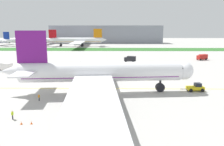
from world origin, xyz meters
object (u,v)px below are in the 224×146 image
Objects in this scene: pushback_tug at (196,87)px; service_truck_catering_van at (130,59)px; ground_crew_marshaller_front at (39,97)px; traffic_cone_port_wing at (31,123)px; parked_airliner_far_right at (79,40)px; service_truck_baggage_loader at (202,57)px; service_truck_fuel_bowser at (5,66)px; ground_crew_wingwalker_port at (12,114)px; traffic_cone_starboard_wing at (21,123)px; airliner_foreground at (99,72)px; parked_airliner_far_centre at (36,41)px.

pushback_tug is 1.09× the size of service_truck_catering_van.
pushback_tug is 39.05m from ground_crew_marshaller_front.
parked_airliner_far_right is (-17.05, 163.08, 4.81)m from traffic_cone_port_wing.
service_truck_baggage_loader is 1.00× the size of service_truck_fuel_bowser.
service_truck_fuel_bowser is at bearing -160.38° from service_truck_baggage_loader.
ground_crew_wingwalker_port is 99.75m from service_truck_baggage_loader.
pushback_tug is 3.75× the size of ground_crew_wingwalker_port.
traffic_cone_starboard_wing is 99.98m from service_truck_baggage_loader.
traffic_cone_starboard_wing is at bearing -84.95° from ground_crew_marshaller_front.
traffic_cone_starboard_wing is at bearing -149.59° from pushback_tug.
parked_airliner_far_right reaches higher than traffic_cone_starboard_wing.
airliner_foreground is 1.00× the size of parked_airliner_far_right.
pushback_tug is at bearing -111.41° from service_truck_baggage_loader.
ground_crew_wingwalker_port is at bearing -63.45° from service_truck_fuel_bowser.
airliner_foreground is 15.22m from ground_crew_marshaller_front.
ground_crew_wingwalker_port reaches higher than traffic_cone_port_wing.
service_truck_fuel_bowser is at bearing 119.35° from traffic_cone_port_wing.
ground_crew_marshaller_front is at bearing 95.05° from traffic_cone_starboard_wing.
parked_airliner_far_right reaches higher than ground_crew_wingwalker_port.
ground_crew_marshaller_front is at bearing 83.16° from ground_crew_wingwalker_port.
ground_crew_wingwalker_port is at bearing -96.84° from ground_crew_marshaller_front.
ground_crew_wingwalker_port is at bearing -129.37° from airliner_foreground.
airliner_foreground is 131.94× the size of traffic_cone_starboard_wing.
airliner_foreground is 131.94× the size of traffic_cone_port_wing.
service_truck_catering_van is (-36.80, -7.22, -0.06)m from service_truck_baggage_loader.
airliner_foreground is 46.29× the size of ground_crew_wingwalker_port.
airliner_foreground is 23.40m from traffic_cone_starboard_wing.
parked_airliner_far_centre is at bearing 179.75° from parked_airliner_far_right.
traffic_cone_starboard_wing is 0.10× the size of service_truck_fuel_bowser.
parked_airliner_far_right is (-12.95, 161.07, 4.09)m from ground_crew_wingwalker_port.
traffic_cone_starboard_wing is 55.95m from service_truck_fuel_bowser.
service_truck_baggage_loader is at bearing 68.59° from pushback_tug.
ground_crew_marshaller_front is 64.70m from service_truck_catering_van.
ground_crew_marshaller_front is 13.04m from traffic_cone_port_wing.
airliner_foreground is 22.47m from traffic_cone_port_wing.
parked_airliner_far_right is at bearing 132.13° from service_truck_baggage_loader.
service_truck_baggage_loader is 0.08× the size of parked_airliner_far_centre.
service_truck_catering_van reaches higher than traffic_cone_starboard_wing.
ground_crew_wingwalker_port is 2.85× the size of traffic_cone_port_wing.
service_truck_catering_van is at bearing 70.22° from ground_crew_wingwalker_port.
ground_crew_marshaller_front is 2.79× the size of traffic_cone_starboard_wing.
ground_crew_marshaller_front is 159.27m from parked_airliner_far_centre.
parked_airliner_far_right is at bearing 113.02° from service_truck_catering_van.
parked_airliner_far_centre reaches higher than service_truck_baggage_loader.
service_truck_fuel_bowser is (-85.89, -30.61, 0.05)m from service_truck_baggage_loader.
parked_airliner_far_right is at bearing 94.60° from ground_crew_wingwalker_port.
ground_crew_wingwalker_port is 0.02× the size of parked_airliner_far_centre.
service_truck_baggage_loader is (60.96, 67.24, 0.57)m from ground_crew_marshaller_front.
traffic_cone_starboard_wing is 171.84m from parked_airliner_far_centre.
traffic_cone_port_wing is 56.62m from service_truck_fuel_bowser.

